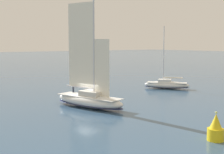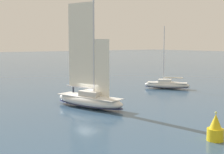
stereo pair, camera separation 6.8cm
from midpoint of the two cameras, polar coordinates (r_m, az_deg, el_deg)
The scene contains 4 objects.
ground_plane at distance 33.32m, azimuth -4.24°, elevation -5.56°, with size 400.00×400.00×0.00m, color #385675.
sailboat_main at distance 33.13m, azimuth -4.25°, elevation -3.90°, with size 9.14×4.82×12.10m.
sailboat_moored_near_marina at distance 47.19m, azimuth 9.90°, elevation -1.35°, with size 6.42×5.64×9.24m.
channel_buoy at distance 23.23m, azimuth 18.35°, elevation -9.03°, with size 1.15×1.15×2.08m.
Camera 1 is at (27.65, -17.28, 6.84)m, focal length 50.00 mm.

